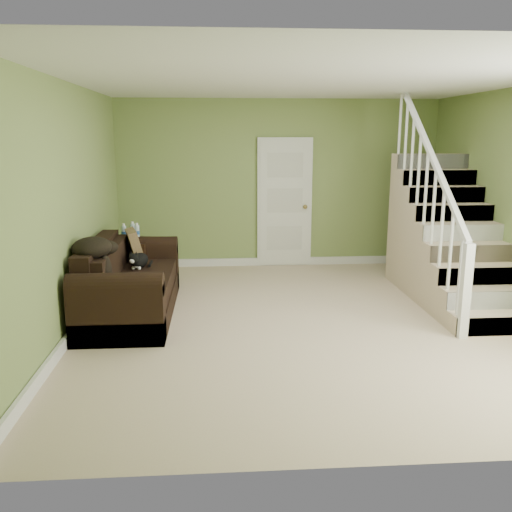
{
  "coord_description": "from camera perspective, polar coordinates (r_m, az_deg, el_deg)",
  "views": [
    {
      "loc": [
        -0.95,
        -5.75,
        2.05
      ],
      "look_at": [
        -0.53,
        0.21,
        0.72
      ],
      "focal_mm": 38.0,
      "sensor_mm": 36.0,
      "label": 1
    }
  ],
  "objects": [
    {
      "name": "side_table",
      "position": [
        7.59,
        -12.81,
        -0.73
      ],
      "size": [
        0.67,
        0.67,
        0.9
      ],
      "rotation": [
        0.0,
        0.0,
        -0.23
      ],
      "color": "black",
      "rests_on": "floor"
    },
    {
      "name": "banana",
      "position": [
        6.25,
        -11.31,
        -2.12
      ],
      "size": [
        0.16,
        0.17,
        0.05
      ],
      "primitive_type": "ellipsoid",
      "rotation": [
        0.0,
        0.0,
        0.71
      ],
      "color": "gold",
      "rests_on": "sofa"
    },
    {
      "name": "cat",
      "position": [
        6.75,
        -12.19,
        -0.47
      ],
      "size": [
        0.27,
        0.51,
        0.24
      ],
      "rotation": [
        0.0,
        0.0,
        -0.26
      ],
      "color": "black",
      "rests_on": "sofa"
    },
    {
      "name": "throw_blanket",
      "position": [
        5.99,
        -16.9,
        0.86
      ],
      "size": [
        0.52,
        0.61,
        0.22
      ],
      "primitive_type": "ellipsoid",
      "rotation": [
        0.0,
        0.0,
        -0.23
      ],
      "color": "black",
      "rests_on": "sofa"
    },
    {
      "name": "sofa",
      "position": [
        6.5,
        -13.36,
        -3.14
      ],
      "size": [
        0.94,
        2.18,
        0.86
      ],
      "color": "black",
      "rests_on": "floor"
    },
    {
      "name": "staircase",
      "position": [
        7.47,
        19.27,
        1.0
      ],
      "size": [
        1.0,
        2.51,
        2.82
      ],
      "color": "tan",
      "rests_on": "floor"
    },
    {
      "name": "throw_pillow",
      "position": [
        7.11,
        -12.57,
        0.95
      ],
      "size": [
        0.32,
        0.49,
        0.46
      ],
      "primitive_type": "cube",
      "rotation": [
        0.0,
        -0.24,
        0.25
      ],
      "color": "#4B2C1E",
      "rests_on": "sofa"
    },
    {
      "name": "wall_left",
      "position": [
        6.0,
        -19.03,
        4.71
      ],
      "size": [
        0.04,
        5.5,
        2.6
      ],
      "primitive_type": "cube",
      "color": "#7B944F",
      "rests_on": "floor"
    },
    {
      "name": "baseboard_back",
      "position": [
        8.75,
        2.3,
        -0.56
      ],
      "size": [
        5.0,
        0.04,
        0.12
      ],
      "primitive_type": "cube",
      "color": "white",
      "rests_on": "floor"
    },
    {
      "name": "floor",
      "position": [
        6.18,
        5.08,
        -6.85
      ],
      "size": [
        5.0,
        5.5,
        0.01
      ],
      "primitive_type": "cube",
      "color": "tan",
      "rests_on": "ground"
    },
    {
      "name": "wall_back",
      "position": [
        8.59,
        2.35,
        7.57
      ],
      "size": [
        5.0,
        0.04,
        2.6
      ],
      "primitive_type": "cube",
      "color": "#7B944F",
      "rests_on": "floor"
    },
    {
      "name": "door",
      "position": [
        8.59,
        3.03,
        5.59
      ],
      "size": [
        0.86,
        0.12,
        2.02
      ],
      "color": "white",
      "rests_on": "floor"
    },
    {
      "name": "ceiling",
      "position": [
        5.85,
        5.6,
        17.91
      ],
      "size": [
        5.0,
        5.5,
        0.01
      ],
      "primitive_type": "cube",
      "color": "white",
      "rests_on": "wall_back"
    },
    {
      "name": "baseboard_left",
      "position": [
        6.27,
        -17.95,
        -6.56
      ],
      "size": [
        0.04,
        5.5,
        0.12
      ],
      "primitive_type": "cube",
      "color": "white",
      "rests_on": "floor"
    },
    {
      "name": "wall_front",
      "position": [
        3.24,
        13.19,
        -1.2
      ],
      "size": [
        5.0,
        0.04,
        2.6
      ],
      "primitive_type": "cube",
      "color": "#7B944F",
      "rests_on": "floor"
    }
  ]
}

